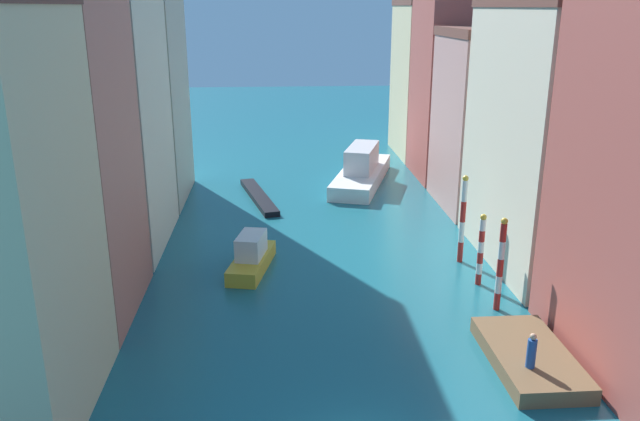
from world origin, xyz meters
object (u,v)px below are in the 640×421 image
waterfront_dock (529,357)px  person_on_dock (532,352)px  mooring_pole_0 (500,264)px  mooring_pole_2 (463,218)px  mooring_pole_1 (481,249)px  motorboat_0 (252,256)px  gondola_black (259,197)px  vaporetto_white (362,170)px

waterfront_dock → person_on_dock: bearing=-111.8°
mooring_pole_0 → mooring_pole_2: mooring_pole_2 is taller
mooring_pole_1 → motorboat_0: 12.39m
mooring_pole_2 → motorboat_0: bearing=-178.5°
waterfront_dock → mooring_pole_2: size_ratio=1.16×
gondola_black → motorboat_0: bearing=-90.4°
mooring_pole_2 → gondola_black: mooring_pole_2 is taller
mooring_pole_1 → vaporetto_white: 20.90m
waterfront_dock → vaporetto_white: (-3.06, 28.51, 0.74)m
person_on_dock → vaporetto_white: 29.87m
mooring_pole_2 → motorboat_0: (-11.90, -0.30, -1.84)m
vaporetto_white → gondola_black: vaporetto_white is taller
mooring_pole_1 → gondola_black: (-11.90, 16.46, -1.80)m
mooring_pole_0 → motorboat_0: mooring_pole_0 is taller
mooring_pole_1 → mooring_pole_2: bearing=91.7°
gondola_black → mooring_pole_0: bearing=-58.5°
mooring_pole_1 → mooring_pole_2: (-0.09, 3.14, 0.62)m
mooring_pole_1 → gondola_black: size_ratio=0.42×
waterfront_dock → mooring_pole_0: (0.37, 4.99, 2.05)m
person_on_dock → vaporetto_white: bearing=94.9°
vaporetto_white → motorboat_0: (-8.55, -17.76, -0.31)m
waterfront_dock → vaporetto_white: bearing=96.1°
vaporetto_white → gondola_black: bearing=-154.0°
waterfront_dock → gondola_black: waterfront_dock is taller
waterfront_dock → vaporetto_white: vaporetto_white is taller
vaporetto_white → motorboat_0: bearing=-115.7°
person_on_dock → mooring_pole_2: 12.40m
mooring_pole_1 → mooring_pole_2: size_ratio=0.76×
waterfront_dock → vaporetto_white: 28.69m
mooring_pole_1 → vaporetto_white: bearing=99.5°
waterfront_dock → gondola_black: size_ratio=0.64×
person_on_dock → mooring_pole_2: (0.79, 12.31, 1.27)m
vaporetto_white → waterfront_dock: bearing=-83.9°
person_on_dock → vaporetto_white: (-2.56, 29.76, -0.26)m
gondola_black → motorboat_0: 13.64m
person_on_dock → mooring_pole_1: 9.23m
vaporetto_white → mooring_pole_1: bearing=-80.5°
waterfront_dock → gondola_black: (-11.51, 24.38, -0.14)m
vaporetto_white → gondola_black: (-8.45, -4.13, -0.88)m
waterfront_dock → mooring_pole_0: mooring_pole_0 is taller
gondola_black → motorboat_0: motorboat_0 is taller
mooring_pole_1 → vaporetto_white: mooring_pole_1 is taller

